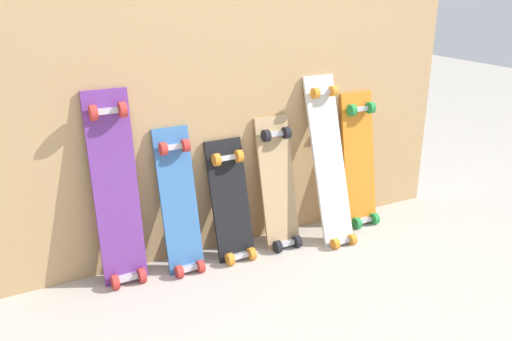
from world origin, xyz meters
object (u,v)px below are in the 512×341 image
object	(u,v)px
skateboard_purple	(117,196)
skateboard_white	(330,168)
skateboard_blue	(180,208)
skateboard_natural	(279,189)
skateboard_orange	(360,165)
skateboard_black	(232,207)

from	to	relation	value
skateboard_purple	skateboard_white	world-z (taller)	skateboard_purple
skateboard_blue	skateboard_natural	xyz separation A→B (m)	(0.53, -0.00, -0.01)
skateboard_white	skateboard_blue	bearing A→B (deg)	175.92
skateboard_purple	skateboard_orange	bearing A→B (deg)	-0.47
skateboard_purple	skateboard_white	bearing A→B (deg)	-4.43
skateboard_orange	skateboard_blue	bearing A→B (deg)	-179.16
skateboard_black	skateboard_natural	distance (m)	0.27
skateboard_blue	skateboard_natural	bearing A→B (deg)	-0.28
skateboard_purple	skateboard_blue	world-z (taller)	skateboard_purple
skateboard_black	skateboard_orange	distance (m)	0.80
skateboard_white	skateboard_orange	size ratio (longest dim) A/B	1.15
skateboard_black	skateboard_orange	size ratio (longest dim) A/B	0.81
skateboard_purple	skateboard_natural	world-z (taller)	skateboard_purple
skateboard_white	skateboard_orange	distance (m)	0.27
skateboard_purple	skateboard_orange	size ratio (longest dim) A/B	1.18
skateboard_blue	skateboard_black	size ratio (longest dim) A/B	1.15
skateboard_natural	skateboard_purple	bearing A→B (deg)	177.94
skateboard_purple	skateboard_black	bearing A→B (deg)	-3.48
skateboard_purple	skateboard_blue	bearing A→B (deg)	-5.44
skateboard_purple	skateboard_blue	size ratio (longest dim) A/B	1.26
skateboard_purple	skateboard_natural	distance (m)	0.82
skateboard_black	skateboard_white	distance (m)	0.56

